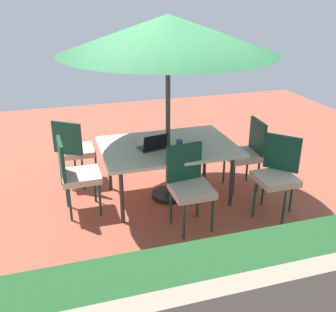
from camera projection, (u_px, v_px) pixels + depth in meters
ground_plane at (168, 197)px, 5.36m from camera, size 10.00×10.00×0.02m
dining_table at (168, 149)px, 5.08m from camera, size 1.72×1.20×0.75m
patio_umbrella at (168, 35)px, 4.53m from camera, size 2.59×2.59×2.35m
chair_west at (246, 151)px, 5.41m from camera, size 0.47×0.46×0.98m
chair_northwest at (277, 172)px, 4.78m from camera, size 0.59×0.59×0.98m
chair_southeast at (74, 148)px, 5.50m from camera, size 0.58×0.58×0.98m
chair_east at (76, 172)px, 4.78m from camera, size 0.47×0.46×0.98m
chair_north at (189, 183)px, 4.51m from camera, size 0.47×0.48×0.98m
laptop at (153, 146)px, 4.91m from camera, size 0.36×0.30×0.21m
cup at (179, 144)px, 4.96m from camera, size 0.08×0.08×0.11m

